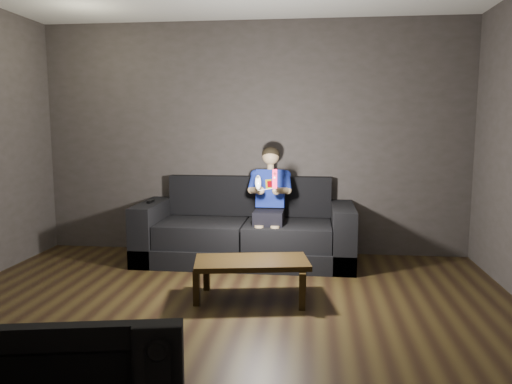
# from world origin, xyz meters

# --- Properties ---
(floor) EXTENTS (5.00, 5.00, 0.00)m
(floor) POSITION_xyz_m (0.00, 0.00, 0.00)
(floor) COLOR black
(floor) RESTS_ON ground
(back_wall) EXTENTS (5.00, 0.04, 2.70)m
(back_wall) POSITION_xyz_m (0.00, 2.50, 1.35)
(back_wall) COLOR #383330
(back_wall) RESTS_ON ground
(sofa) EXTENTS (2.37, 1.02, 0.92)m
(sofa) POSITION_xyz_m (-0.03, 2.10, 0.30)
(sofa) COLOR black
(sofa) RESTS_ON floor
(child) EXTENTS (0.47, 0.58, 1.16)m
(child) POSITION_xyz_m (0.24, 2.04, 0.76)
(child) COLOR black
(child) RESTS_ON sofa
(wii_remote_red) EXTENTS (0.05, 0.07, 0.20)m
(wii_remote_red) POSITION_xyz_m (0.33, 1.59, 0.98)
(wii_remote_red) COLOR #E71A4A
(wii_remote_red) RESTS_ON child
(nunchuk_white) EXTENTS (0.08, 0.10, 0.16)m
(nunchuk_white) POSITION_xyz_m (0.17, 1.60, 0.94)
(nunchuk_white) COLOR white
(nunchuk_white) RESTS_ON child
(wii_remote_black) EXTENTS (0.04, 0.15, 0.03)m
(wii_remote_black) POSITION_xyz_m (-1.09, 2.02, 0.66)
(wii_remote_black) COLOR black
(wii_remote_black) RESTS_ON sofa
(coffee_table) EXTENTS (1.05, 0.65, 0.35)m
(coffee_table) POSITION_xyz_m (0.20, 0.83, 0.31)
(coffee_table) COLOR black
(coffee_table) RESTS_ON floor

